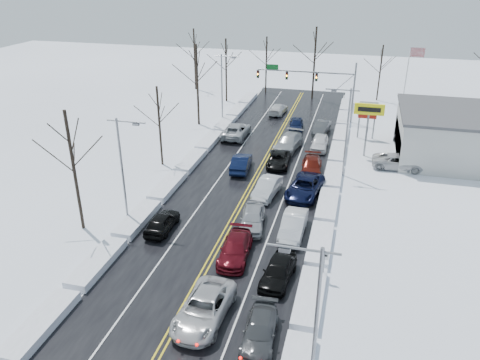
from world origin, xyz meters
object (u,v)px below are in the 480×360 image
(traffic_signal_mast, at_px, (316,80))
(flagpole, at_px, (407,78))
(tires_plus_sign, at_px, (369,113))
(oncoming_car_0, at_px, (241,170))

(traffic_signal_mast, height_order, flagpole, flagpole)
(tires_plus_sign, bearing_deg, traffic_signal_mast, 120.46)
(flagpole, bearing_deg, oncoming_car_0, -128.69)
(oncoming_car_0, bearing_deg, traffic_signal_mast, -110.72)
(tires_plus_sign, bearing_deg, oncoming_car_0, -149.50)
(traffic_signal_mast, distance_m, oncoming_car_0, 20.76)
(traffic_signal_mast, xyz_separation_m, flagpole, (11.72, 2.01, 0.45))
(traffic_signal_mast, bearing_deg, oncoming_car_0, -105.47)
(tires_plus_sign, distance_m, oncoming_car_0, 15.22)
(flagpole, relative_size, oncoming_car_0, 2.04)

